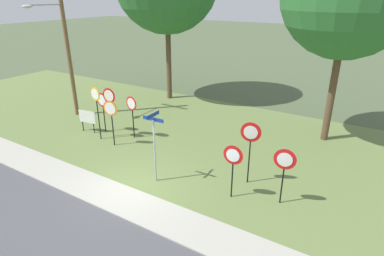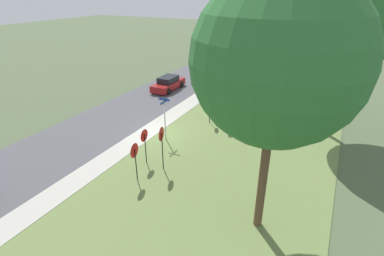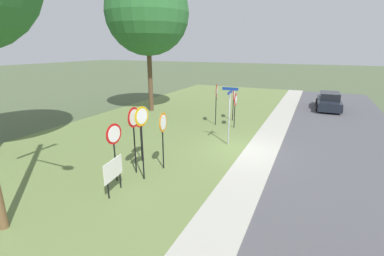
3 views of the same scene
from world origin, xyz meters
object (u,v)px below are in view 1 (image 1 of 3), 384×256
object	(u,v)px
yield_sign_near_right	(284,164)
stop_sign_far_left	(110,102)
stop_sign_near_right	(102,104)
stop_sign_far_right	(96,102)
utility_pole	(64,35)
yield_sign_far_left	(250,138)
stop_sign_near_left	(132,108)
street_name_post	(154,142)
notice_board	(87,118)
yield_sign_near_left	(233,160)
stop_sign_far_center	(111,113)

from	to	relation	value
yield_sign_near_right	stop_sign_far_left	bearing A→B (deg)	165.99
stop_sign_near_right	stop_sign_far_right	size ratio (longest dim) A/B	0.79
yield_sign_near_right	utility_pole	size ratio (longest dim) A/B	0.24
stop_sign_near_right	yield_sign_far_left	size ratio (longest dim) A/B	0.85
stop_sign_near_left	stop_sign_far_right	bearing A→B (deg)	-135.85
street_name_post	utility_pole	size ratio (longest dim) A/B	0.32
yield_sign_far_left	street_name_post	world-z (taller)	street_name_post
stop_sign_near_left	stop_sign_near_right	distance (m)	1.97
stop_sign_near_left	street_name_post	world-z (taller)	street_name_post
yield_sign_near_right	notice_board	world-z (taller)	yield_sign_near_right
stop_sign_near_left	stop_sign_near_right	xyz separation A→B (m)	(-1.96, -0.19, -0.05)
stop_sign_near_right	street_name_post	distance (m)	6.24
yield_sign_near_left	yield_sign_far_left	size ratio (longest dim) A/B	0.82
yield_sign_far_left	notice_board	xyz separation A→B (m)	(-9.72, 0.27, -1.19)
stop_sign_near_left	stop_sign_far_left	world-z (taller)	stop_sign_far_left
utility_pole	yield_sign_far_left	bearing A→B (deg)	-7.69
stop_sign_far_right	notice_board	size ratio (longest dim) A/B	2.30
stop_sign_far_left	stop_sign_near_right	bearing A→B (deg)	158.66
stop_sign_far_right	stop_sign_near_left	bearing A→B (deg)	43.38
stop_sign_far_left	street_name_post	xyz separation A→B (m)	(4.77, -2.37, -0.22)
utility_pole	notice_board	xyz separation A→B (m)	(2.84, -1.42, -4.16)
stop_sign_far_center	utility_pole	world-z (taller)	utility_pole
stop_sign_near_right	stop_sign_far_center	world-z (taller)	stop_sign_far_center
stop_sign_far_left	yield_sign_near_right	distance (m)	9.75
stop_sign_far_left	stop_sign_far_right	world-z (taller)	stop_sign_far_right
stop_sign_far_right	utility_pole	xyz separation A→B (m)	(-4.14, 1.78, 2.91)
stop_sign_far_left	yield_sign_far_left	world-z (taller)	stop_sign_far_left
stop_sign_near_left	yield_sign_near_left	world-z (taller)	stop_sign_near_left
stop_sign_near_right	notice_board	size ratio (longest dim) A/B	1.81
yield_sign_near_left	street_name_post	xyz separation A→B (m)	(-3.17, -0.56, 0.16)
stop_sign_far_right	street_name_post	distance (m)	5.42
yield_sign_near_right	notice_board	bearing A→B (deg)	168.24
stop_sign_far_center	utility_pole	distance (m)	6.53
stop_sign_far_right	street_name_post	bearing A→B (deg)	-12.55
stop_sign_near_left	yield_sign_near_left	size ratio (longest dim) A/B	1.06
yield_sign_far_left	notice_board	world-z (taller)	yield_sign_far_left
yield_sign_near_right	utility_pole	world-z (taller)	utility_pole
yield_sign_far_left	yield_sign_near_right	bearing A→B (deg)	-35.01
stop_sign_near_left	stop_sign_far_left	xyz separation A→B (m)	(-1.09, -0.47, 0.31)
stop_sign_near_left	yield_sign_near_right	size ratio (longest dim) A/B	1.04
yield_sign_near_right	yield_sign_far_left	world-z (taller)	yield_sign_far_left
stop_sign_far_left	yield_sign_far_left	bearing A→B (deg)	-7.54
yield_sign_near_right	yield_sign_far_left	bearing A→B (deg)	149.45
yield_sign_near_left	street_name_post	world-z (taller)	street_name_post
yield_sign_far_left	street_name_post	size ratio (longest dim) A/B	0.89
stop_sign_far_left	yield_sign_near_right	bearing A→B (deg)	-11.04
stop_sign_near_left	stop_sign_far_center	bearing A→B (deg)	-93.92
yield_sign_near_left	yield_sign_far_left	distance (m)	1.36
yield_sign_near_right	street_name_post	world-z (taller)	street_name_post
yield_sign_near_right	utility_pole	xyz separation A→B (m)	(-14.14, 2.39, 3.33)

